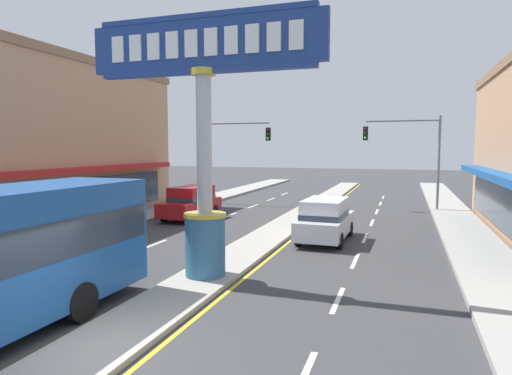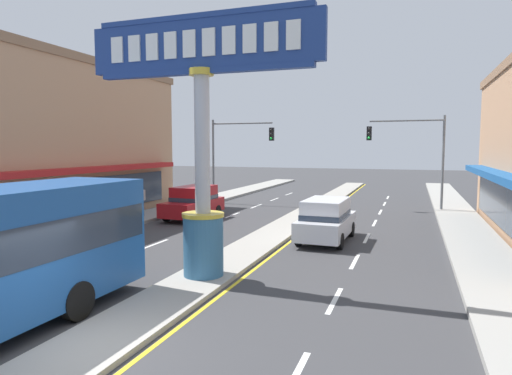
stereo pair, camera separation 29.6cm
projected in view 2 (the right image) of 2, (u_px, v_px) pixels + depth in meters
name	position (u px, v px, depth m)	size (l,w,h in m)	color
ground_plane	(87.00, 353.00, 9.08)	(160.00, 160.00, 0.00)	#3A3A3D
median_strip	(300.00, 218.00, 25.97)	(1.90, 52.00, 0.14)	#A39E93
sidewalk_left	(151.00, 215.00, 27.00)	(2.40, 60.00, 0.18)	#9E9B93
sidewalk_right	(468.00, 233.00, 21.18)	(2.40, 60.00, 0.18)	#9E9B93
lane_markings	(294.00, 222.00, 24.70)	(8.64, 52.00, 0.01)	silver
district_sign	(202.00, 140.00, 13.71)	(7.64, 1.32, 8.05)	#33668C
storefront_left	(24.00, 140.00, 25.31)	(9.21, 19.32, 9.18)	tan
traffic_light_left_side	(235.00, 146.00, 32.49)	(4.86, 0.46, 6.20)	slate
traffic_light_right_side	(414.00, 146.00, 28.84)	(4.86, 0.46, 6.20)	slate
suv_near_right_lane	(326.00, 219.00, 19.72)	(2.07, 4.65, 1.90)	silver
suv_far_right_lane	(193.00, 202.00, 25.99)	(2.08, 4.66, 1.90)	maroon
street_bench	(62.00, 228.00, 19.52)	(0.48, 1.60, 0.88)	#232328
pedestrian_near_kerb	(142.00, 199.00, 25.93)	(0.43, 0.29, 1.74)	#2D4C8C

